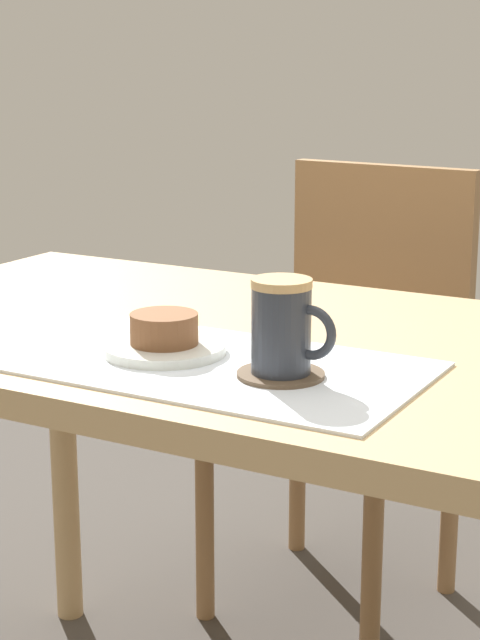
{
  "coord_description": "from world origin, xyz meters",
  "views": [
    {
      "loc": [
        0.65,
        -1.21,
        1.07
      ],
      "look_at": [
        0.04,
        -0.11,
        0.76
      ],
      "focal_mm": 60.0,
      "sensor_mm": 36.0,
      "label": 1
    }
  ],
  "objects": [
    {
      "name": "dining_table",
      "position": [
        0.0,
        0.0,
        0.63
      ],
      "size": [
        1.24,
        0.69,
        0.71
      ],
      "color": "tan",
      "rests_on": "ground_plane"
    },
    {
      "name": "wooden_chair",
      "position": [
        -0.13,
        0.65,
        0.47
      ],
      "size": [
        0.45,
        0.45,
        0.86
      ],
      "rotation": [
        0.0,
        0.0,
        3.07
      ],
      "color": "#997047",
      "rests_on": "ground_plane"
    },
    {
      "name": "placemat",
      "position": [
        0.04,
        -0.15,
        0.71
      ],
      "size": [
        0.47,
        0.29,
        0.0
      ],
      "primitive_type": "cube",
      "color": "white",
      "rests_on": "dining_table"
    },
    {
      "name": "pastry_plate",
      "position": [
        -0.05,
        -0.15,
        0.72
      ],
      "size": [
        0.15,
        0.15,
        0.01
      ],
      "primitive_type": "cylinder",
      "color": "silver",
      "rests_on": "placemat"
    },
    {
      "name": "pastry",
      "position": [
        -0.05,
        -0.15,
        0.74
      ],
      "size": [
        0.08,
        0.08,
        0.04
      ],
      "primitive_type": "cylinder",
      "color": "brown",
      "rests_on": "pastry_plate"
    },
    {
      "name": "coffee_coaster",
      "position": [
        0.12,
        -0.16,
        0.72
      ],
      "size": [
        0.1,
        0.1,
        0.0
      ],
      "primitive_type": "cylinder",
      "color": "brown",
      "rests_on": "placemat"
    },
    {
      "name": "coffee_mug",
      "position": [
        0.12,
        -0.16,
        0.77
      ],
      "size": [
        0.1,
        0.07,
        0.11
      ],
      "color": "#2D333D",
      "rests_on": "coffee_coaster"
    }
  ]
}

